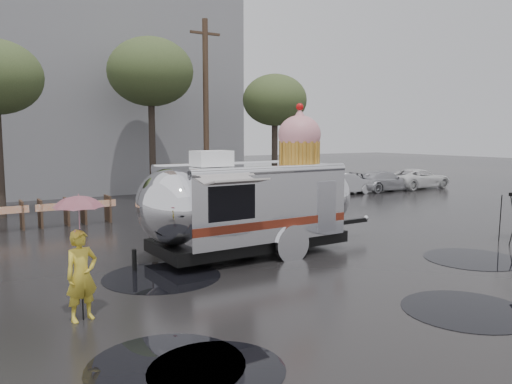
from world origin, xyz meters
TOP-DOWN VIEW (x-y plane):
  - ground at (0.00, 0.00)m, footprint 120.00×120.00m
  - puddles at (-1.80, -1.53)m, footprint 11.65×7.68m
  - grey_building at (-4.00, 24.00)m, footprint 22.00×12.00m
  - utility_pole at (2.50, 14.00)m, footprint 1.60×0.28m
  - tree_mid at (0.00, 15.00)m, footprint 4.20×4.20m
  - tree_right at (6.00, 13.00)m, footprint 3.36×3.36m
  - barricade_row at (-5.55, 9.96)m, footprint 4.30×0.80m
  - parked_cars at (11.78, 12.00)m, footprint 13.20×1.90m
  - airstream_trailer at (-1.50, 2.69)m, footprint 7.97×3.17m
  - person_left at (-6.71, -0.10)m, footprint 0.67×0.54m
  - umbrella_pink at (-6.71, -0.10)m, footprint 1.07×1.07m
  - tripod at (5.86, -0.26)m, footprint 0.59×0.64m

SIDE VIEW (x-z plane):
  - ground at x=0.00m, z-range 0.00..0.00m
  - puddles at x=-1.80m, z-range 0.00..0.01m
  - barricade_row at x=-5.55m, z-range 0.02..1.02m
  - parked_cars at x=11.78m, z-range -0.03..1.47m
  - person_left at x=-6.71m, z-range 0.00..1.63m
  - tripod at x=5.86m, z-range 0.15..1.72m
  - airstream_trailer at x=-1.50m, z-range -0.64..3.65m
  - umbrella_pink at x=-6.71m, z-range 0.77..3.05m
  - utility_pole at x=2.50m, z-range 0.12..9.12m
  - tree_right at x=6.00m, z-range 1.85..8.27m
  - tree_mid at x=0.00m, z-range 2.33..10.35m
  - grey_building at x=-4.00m, z-range 0.00..13.00m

